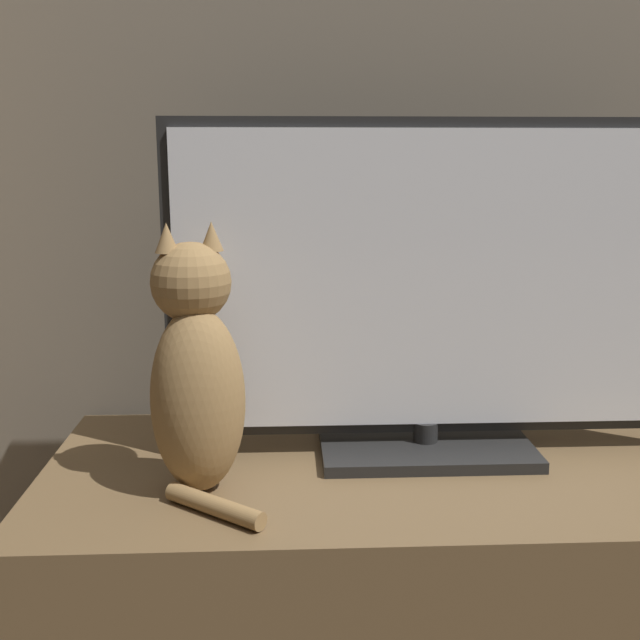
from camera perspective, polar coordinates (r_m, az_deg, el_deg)
tv_stand at (r=1.44m, az=11.04°, el=-19.25°), size 1.46×0.56×0.47m
tv at (r=1.29m, az=8.32°, el=1.79°), size 0.90×0.22×0.58m
cat at (r=1.17m, az=-9.40°, el=-4.05°), size 0.20×0.26×0.42m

